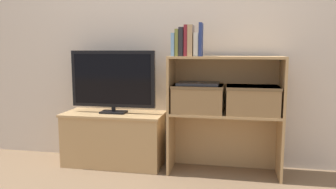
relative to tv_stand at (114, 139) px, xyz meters
The scene contains 16 objects.
ground_plane 0.58m from the tv_stand, 20.64° to the right, with size 16.00×16.00×0.00m, color brown.
wall_back 1.11m from the tv_stand, 24.12° to the left, with size 10.00×0.05×2.40m.
tv_stand is the anchor object (origin of this frame).
tv 0.52m from the tv_stand, 90.00° to the right, with size 0.75×0.14×0.55m.
bookshelf_lower_tier 0.97m from the tv_stand, ahead, with size 0.91×0.33×0.51m.
bookshelf_upper_tier 1.12m from the tv_stand, ahead, with size 0.91×0.33×0.46m.
book_skyblue 1.00m from the tv_stand, ahead, with size 0.03×0.13×0.18m.
book_olive 1.03m from the tv_stand, ahead, with size 0.03×0.12×0.21m.
book_charcoal 1.05m from the tv_stand, ahead, with size 0.03×0.13×0.23m.
book_maroon 1.08m from the tv_stand, ahead, with size 0.03×0.14×0.24m.
book_tan 1.10m from the tv_stand, ahead, with size 0.04×0.15×0.24m.
book_ivory 1.11m from the tv_stand, ahead, with size 0.04×0.13×0.18m.
book_navy 1.16m from the tv_stand, ahead, with size 0.02×0.15×0.26m.
storage_basket_left 0.85m from the tv_stand, ahead, with size 0.41×0.30×0.23m.
storage_basket_right 1.25m from the tv_stand, ahead, with size 0.41×0.30×0.23m.
laptop 0.91m from the tv_stand, ahead, with size 0.33×0.25×0.02m.
Camera 1 is at (0.52, -2.51, 1.02)m, focal length 35.00 mm.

